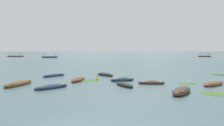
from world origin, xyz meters
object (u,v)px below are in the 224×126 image
(rowboat_0, at_px, (122,80))
(mooring_buoy, at_px, (97,79))
(rowboat_7, at_px, (54,75))
(ferry_0, at_px, (16,56))
(rowboat_1, at_px, (152,83))
(ferry_1, at_px, (50,57))
(rowboat_9, at_px, (78,80))
(rowboat_5, at_px, (52,87))
(rowboat_4, at_px, (182,91))
(rowboat_8, at_px, (19,84))
(rowboat_3, at_px, (105,75))
(rowboat_2, at_px, (125,85))
(rowboat_6, at_px, (213,84))
(ferry_2, at_px, (204,56))

(rowboat_0, relative_size, mooring_buoy, 3.82)
(rowboat_7, relative_size, ferry_0, 0.39)
(rowboat_1, relative_size, rowboat_7, 0.87)
(rowboat_1, bearing_deg, ferry_1, 117.82)
(rowboat_9, bearing_deg, rowboat_5, -107.32)
(rowboat_4, xyz_separation_m, rowboat_8, (-17.16, 3.12, -0.01))
(rowboat_1, bearing_deg, rowboat_4, -67.97)
(rowboat_5, distance_m, rowboat_9, 5.36)
(rowboat_3, relative_size, rowboat_8, 0.76)
(mooring_buoy, bearing_deg, rowboat_1, -22.21)
(rowboat_0, xyz_separation_m, rowboat_1, (3.45, -2.04, -0.02))
(rowboat_0, bearing_deg, rowboat_2, -85.73)
(rowboat_6, distance_m, rowboat_8, 21.99)
(rowboat_2, distance_m, ferry_0, 123.24)
(ferry_1, bearing_deg, rowboat_8, -71.11)
(rowboat_1, xyz_separation_m, ferry_0, (-73.02, 99.89, 0.29))
(rowboat_0, xyz_separation_m, mooring_buoy, (-3.41, 0.76, -0.08))
(rowboat_0, xyz_separation_m, rowboat_2, (0.28, -3.69, -0.02))
(rowboat_5, relative_size, rowboat_7, 0.97)
(rowboat_8, height_order, ferry_1, ferry_1)
(rowboat_3, xyz_separation_m, rowboat_6, (13.03, -7.91, -0.01))
(rowboat_3, relative_size, rowboat_9, 0.92)
(ferry_0, relative_size, ferry_2, 1.27)
(rowboat_1, bearing_deg, rowboat_9, 169.52)
(rowboat_2, distance_m, ferry_2, 119.30)
(rowboat_4, bearing_deg, rowboat_5, 172.80)
(rowboat_5, relative_size, rowboat_8, 0.79)
(rowboat_7, height_order, ferry_0, ferry_0)
(rowboat_0, relative_size, rowboat_5, 0.96)
(rowboat_0, bearing_deg, ferry_1, 116.52)
(rowboat_7, xyz_separation_m, rowboat_8, (-1.23, -7.93, 0.06))
(rowboat_9, bearing_deg, rowboat_2, -29.24)
(rowboat_7, distance_m, mooring_buoy, 7.72)
(rowboat_8, relative_size, ferry_2, 0.60)
(rowboat_6, height_order, ferry_2, ferry_2)
(rowboat_3, height_order, mooring_buoy, mooring_buoy)
(rowboat_3, distance_m, rowboat_6, 15.24)
(rowboat_3, height_order, rowboat_7, rowboat_3)
(rowboat_1, height_order, rowboat_2, rowboat_2)
(rowboat_3, height_order, rowboat_6, rowboat_3)
(ferry_1, relative_size, mooring_buoy, 9.49)
(mooring_buoy, bearing_deg, rowboat_9, -154.14)
(rowboat_1, distance_m, ferry_1, 96.21)
(rowboat_1, bearing_deg, rowboat_3, 129.94)
(rowboat_9, bearing_deg, ferry_0, 123.04)
(rowboat_5, bearing_deg, ferry_1, 111.10)
(rowboat_1, xyz_separation_m, rowboat_9, (-9.15, 1.69, 0.02))
(rowboat_7, relative_size, ferry_1, 0.43)
(rowboat_2, xyz_separation_m, rowboat_6, (10.01, 1.14, 0.02))
(ferry_0, bearing_deg, rowboat_4, -54.42)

